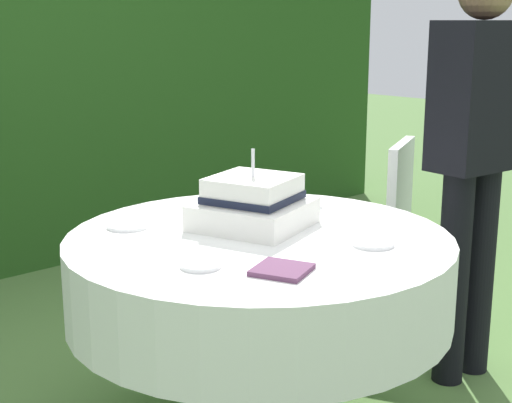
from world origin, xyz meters
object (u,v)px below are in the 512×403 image
at_px(wedding_cake, 252,204).
at_px(serving_plate_near, 128,226).
at_px(garden_chair, 376,219).
at_px(serving_plate_far, 305,206).
at_px(napkin_stack, 282,270).
at_px(standing_person, 475,148).
at_px(serving_plate_left, 373,243).
at_px(cake_table, 259,275).
at_px(serving_plate_right, 201,265).

relative_size(wedding_cake, serving_plate_near, 3.05).
bearing_deg(serving_plate_near, garden_chair, -2.76).
xyz_separation_m(serving_plate_far, napkin_stack, (-0.57, -0.46, 0.00)).
relative_size(wedding_cake, garden_chair, 0.48).
height_order(garden_chair, standing_person, standing_person).
distance_m(wedding_cake, garden_chair, 0.99).
distance_m(napkin_stack, garden_chair, 1.36).
bearing_deg(garden_chair, napkin_stack, -152.72).
distance_m(wedding_cake, serving_plate_far, 0.33).
xyz_separation_m(wedding_cake, garden_chair, (0.94, 0.21, -0.26)).
xyz_separation_m(serving_plate_far, serving_plate_left, (-0.19, -0.47, 0.00)).
height_order(wedding_cake, serving_plate_left, wedding_cake).
height_order(cake_table, garden_chair, garden_chair).
bearing_deg(standing_person, serving_plate_right, 176.42).
height_order(wedding_cake, serving_plate_near, wedding_cake).
bearing_deg(wedding_cake, napkin_stack, -122.56).
bearing_deg(serving_plate_near, serving_plate_left, -56.97).
xyz_separation_m(cake_table, serving_plate_left, (0.19, -0.31, 0.14)).
distance_m(serving_plate_far, napkin_stack, 0.74).
height_order(cake_table, standing_person, standing_person).
xyz_separation_m(cake_table, garden_chair, (1.00, 0.31, -0.05)).
xyz_separation_m(cake_table, standing_person, (0.93, -0.20, 0.34)).
distance_m(serving_plate_near, serving_plate_right, 0.50).
distance_m(cake_table, serving_plate_left, 0.39).
bearing_deg(cake_table, serving_plate_far, 22.80).
distance_m(wedding_cake, standing_person, 0.92).
distance_m(serving_plate_right, standing_person, 1.28).
bearing_deg(garden_chair, serving_plate_near, 177.24).
bearing_deg(garden_chair, serving_plate_left, -142.43).
xyz_separation_m(serving_plate_near, standing_person, (1.18, -0.57, 0.20)).
xyz_separation_m(cake_table, wedding_cake, (0.06, 0.10, 0.21)).
xyz_separation_m(cake_table, serving_plate_near, (-0.26, 0.37, 0.14)).
height_order(serving_plate_near, standing_person, standing_person).
xyz_separation_m(serving_plate_near, serving_plate_left, (0.44, -0.68, 0.00)).
distance_m(serving_plate_right, napkin_stack, 0.23).
distance_m(wedding_cake, serving_plate_left, 0.44).
xyz_separation_m(serving_plate_near, serving_plate_far, (0.63, -0.21, 0.00)).
xyz_separation_m(wedding_cake, serving_plate_near, (-0.32, 0.27, -0.07)).
height_order(wedding_cake, serving_plate_right, wedding_cake).
height_order(cake_table, napkin_stack, napkin_stack).
bearing_deg(wedding_cake, serving_plate_left, -72.81).
height_order(serving_plate_right, standing_person, standing_person).
xyz_separation_m(serving_plate_right, standing_person, (1.26, -0.08, 0.20)).
distance_m(serving_plate_near, serving_plate_left, 0.81).
bearing_deg(standing_person, cake_table, 167.88).
bearing_deg(standing_person, serving_plate_left, -171.28).
relative_size(napkin_stack, standing_person, 0.09).
distance_m(napkin_stack, standing_person, 1.15).
height_order(serving_plate_far, napkin_stack, napkin_stack).
relative_size(wedding_cake, standing_person, 0.27).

